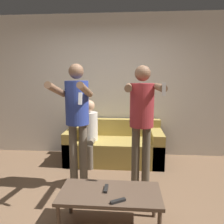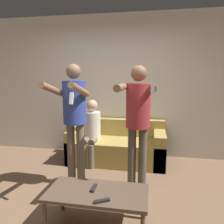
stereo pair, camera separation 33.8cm
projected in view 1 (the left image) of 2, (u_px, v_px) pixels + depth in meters
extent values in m
plane|color=brown|center=(91.00, 212.00, 2.52)|extent=(14.00, 14.00, 0.00)
cube|color=silver|center=(108.00, 86.00, 4.26)|extent=(6.40, 0.06, 2.70)
cube|color=#AD9347|center=(114.00, 150.00, 3.98)|extent=(1.71, 0.78, 0.42)
cube|color=#AD9347|center=(115.00, 127.00, 4.22)|extent=(1.71, 0.16, 0.32)
cube|color=#AD9347|center=(73.00, 145.00, 4.03)|extent=(0.20, 0.78, 0.59)
cube|color=#AD9347|center=(156.00, 147.00, 3.91)|extent=(0.20, 0.78, 0.59)
cylinder|color=#6B6051|center=(73.00, 156.00, 3.05)|extent=(0.11, 0.11, 0.91)
cylinder|color=#6B6051|center=(83.00, 156.00, 3.03)|extent=(0.11, 0.11, 0.91)
cylinder|color=#2D429E|center=(77.00, 103.00, 2.92)|extent=(0.31, 0.31, 0.58)
sphere|color=brown|center=(76.00, 71.00, 2.85)|extent=(0.20, 0.20, 0.20)
cylinder|color=brown|center=(57.00, 90.00, 2.62)|extent=(0.08, 0.59, 0.22)
cylinder|color=brown|center=(85.00, 90.00, 2.59)|extent=(0.08, 0.59, 0.22)
cube|color=white|center=(80.00, 99.00, 2.33)|extent=(0.04, 0.06, 0.13)
cylinder|color=brown|center=(135.00, 158.00, 2.98)|extent=(0.11, 0.11, 0.89)
cylinder|color=brown|center=(146.00, 158.00, 2.97)|extent=(0.11, 0.11, 0.89)
cylinder|color=#9E2D33|center=(142.00, 105.00, 2.85)|extent=(0.31, 0.31, 0.57)
sphere|color=brown|center=(143.00, 73.00, 2.78)|extent=(0.20, 0.20, 0.20)
cylinder|color=brown|center=(128.00, 87.00, 2.51)|extent=(0.08, 0.63, 0.09)
cylinder|color=brown|center=(160.00, 87.00, 2.49)|extent=(0.08, 0.63, 0.09)
cube|color=white|center=(164.00, 89.00, 2.18)|extent=(0.04, 0.03, 0.13)
cylinder|color=#6B6051|center=(82.00, 157.00, 3.66)|extent=(0.11, 0.11, 0.42)
cylinder|color=#6B6051|center=(90.00, 157.00, 3.65)|extent=(0.11, 0.11, 0.42)
cylinder|color=#6B6051|center=(84.00, 141.00, 3.78)|extent=(0.11, 0.32, 0.11)
cylinder|color=#6B6051|center=(92.00, 141.00, 3.77)|extent=(0.11, 0.32, 0.11)
cylinder|color=silver|center=(89.00, 126.00, 3.90)|extent=(0.30, 0.30, 0.50)
sphere|color=tan|center=(89.00, 106.00, 3.83)|extent=(0.20, 0.20, 0.20)
cube|color=brown|center=(110.00, 193.00, 2.21)|extent=(1.03, 0.50, 0.04)
cylinder|color=brown|center=(58.00, 223.00, 2.07)|extent=(0.04, 0.04, 0.36)
cylinder|color=brown|center=(70.00, 198.00, 2.49)|extent=(0.04, 0.04, 0.36)
cylinder|color=brown|center=(154.00, 202.00, 2.41)|extent=(0.04, 0.04, 0.36)
cube|color=black|center=(118.00, 201.00, 2.02)|extent=(0.15, 0.11, 0.02)
cube|color=black|center=(106.00, 189.00, 2.24)|extent=(0.04, 0.15, 0.02)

